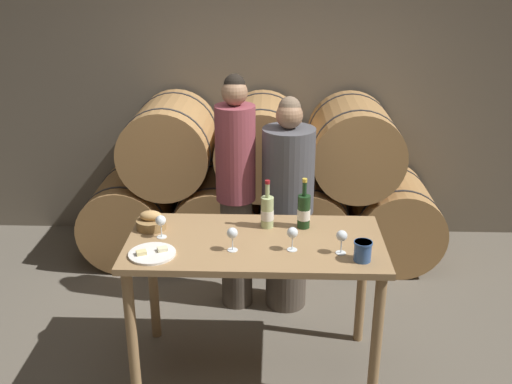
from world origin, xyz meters
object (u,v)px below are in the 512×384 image
blue_crock (363,250)px  wine_glass_left (232,234)px  person_left (236,192)px  cheese_plate (152,253)px  bread_basket (151,222)px  wine_glass_right (342,237)px  tasting_table (255,260)px  wine_bottle_white (267,212)px  person_right (287,206)px  wine_bottle_red (304,211)px  wine_glass_center (292,234)px  wine_glass_far_left (161,221)px

blue_crock → wine_glass_left: wine_glass_left is taller
person_left → cheese_plate: (-0.41, -0.96, 0.01)m
bread_basket → wine_glass_right: wine_glass_right is taller
bread_basket → wine_glass_left: wine_glass_left is taller
tasting_table → wine_glass_right: size_ratio=10.71×
wine_glass_left → wine_glass_right: 0.62m
wine_bottle_white → wine_glass_left: (-0.19, -0.32, 0.00)m
wine_glass_left → wine_bottle_white: bearing=59.1°
tasting_table → person_left: size_ratio=0.87×
person_left → blue_crock: bearing=-52.3°
person_right → blue_crock: bearing=-68.2°
tasting_table → blue_crock: bearing=-20.6°
wine_bottle_red → bread_basket: (-0.94, -0.05, -0.06)m
wine_glass_center → blue_crock: bearing=-16.2°
person_right → cheese_plate: person_right is taller
cheese_plate → wine_glass_center: bearing=6.1°
bread_basket → person_left: bearing=51.9°
cheese_plate → person_right: bearing=50.9°
wine_bottle_white → wine_glass_center: bearing=-64.3°
wine_bottle_white → cheese_plate: bearing=-148.6°
person_left → wine_bottle_red: (0.46, -0.57, 0.11)m
tasting_table → wine_glass_far_left: wine_glass_far_left is taller
wine_bottle_white → cheese_plate: wine_bottle_white is taller
person_right → cheese_plate: bearing=-129.1°
blue_crock → cheese_plate: blue_crock is taller
wine_bottle_white → person_right: bearing=76.4°
cheese_plate → wine_glass_left: size_ratio=1.88×
wine_bottle_red → wine_bottle_white: 0.23m
wine_glass_left → wine_glass_far_left: bearing=160.4°
wine_bottle_red → wine_glass_far_left: size_ratio=2.27×
blue_crock → tasting_table: bearing=159.4°
wine_bottle_red → wine_glass_center: bearing=-104.0°
wine_bottle_red → wine_glass_left: size_ratio=2.27×
cheese_plate → person_left: bearing=66.9°
cheese_plate → bread_basket: bearing=101.7°
tasting_table → bread_basket: (-0.65, 0.15, 0.17)m
wine_bottle_white → bread_basket: bearing=-176.3°
person_right → wine_bottle_white: bearing=-103.6°
person_left → wine_glass_right: size_ratio=12.30×
wine_bottle_red → person_left: bearing=128.7°
tasting_table → wine_glass_center: 0.34m
tasting_table → wine_glass_center: size_ratio=10.71×
wine_glass_right → person_right: bearing=107.5°
wine_glass_center → wine_glass_right: same height
person_left → bread_basket: size_ratio=9.59×
blue_crock → cheese_plate: size_ratio=0.43×
person_left → wine_glass_left: size_ratio=12.30×
person_right → wine_bottle_white: (-0.14, -0.57, 0.21)m
wine_glass_far_left → wine_bottle_white: bearing=14.9°
wine_bottle_white → wine_glass_right: 0.54m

